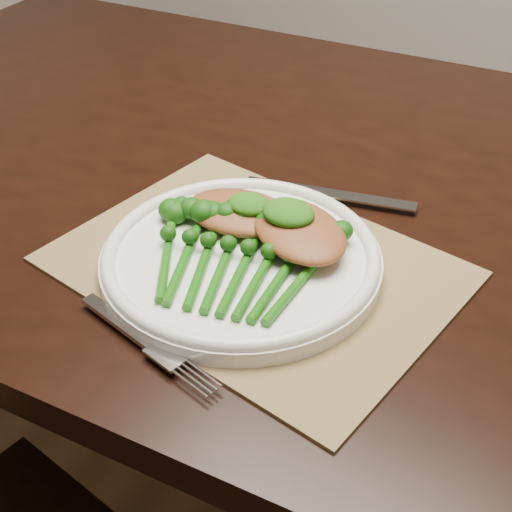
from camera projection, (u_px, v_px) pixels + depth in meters
The scene contains 10 objects.
dining_table at pixel (295, 376), 1.14m from camera, with size 1.67×1.02×0.75m.
placemat at pixel (255, 266), 0.75m from camera, with size 0.40×0.29×0.00m, color olive.
dinner_plate at pixel (241, 257), 0.74m from camera, with size 0.29×0.29×0.03m.
knife at pixel (313, 191), 0.86m from camera, with size 0.21×0.07×0.01m.
fork at pixel (155, 348), 0.65m from camera, with size 0.18×0.05×0.01m.
chicken_fillet_left at pixel (239, 212), 0.78m from camera, with size 0.12×0.09×0.02m, color brown.
chicken_fillet_right at pixel (299, 230), 0.74m from camera, with size 0.13×0.09×0.03m, color brown.
pesto_dollop_left at pixel (249, 204), 0.77m from camera, with size 0.05×0.04×0.02m, color #164C0A.
pesto_dollop_right at pixel (288, 213), 0.74m from camera, with size 0.06×0.05×0.02m, color #164C0A.
broccolini_bundle at pixel (233, 266), 0.71m from camera, with size 0.21×0.22×0.04m.
Camera 1 is at (0.26, -0.68, 1.21)m, focal length 50.00 mm.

